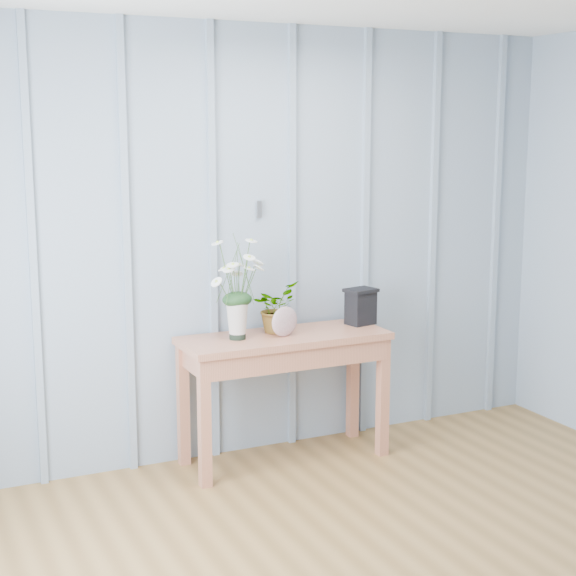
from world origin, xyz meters
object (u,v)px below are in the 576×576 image
sideboard (284,354)px  felt_disc_vessel (285,322)px  carved_box (361,306)px  daisy_vase (237,275)px

sideboard → felt_disc_vessel: felt_disc_vessel is taller
felt_disc_vessel → carved_box: (0.55, 0.09, 0.02)m
felt_disc_vessel → carved_box: 0.56m
felt_disc_vessel → carved_box: carved_box is taller
sideboard → felt_disc_vessel: (-0.02, -0.04, 0.20)m
sideboard → felt_disc_vessel: size_ratio=6.88×
daisy_vase → carved_box: (0.81, 0.03, -0.25)m
carved_box → daisy_vase: bearing=-177.6°
felt_disc_vessel → daisy_vase: bearing=156.0°
daisy_vase → felt_disc_vessel: size_ratio=3.35×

